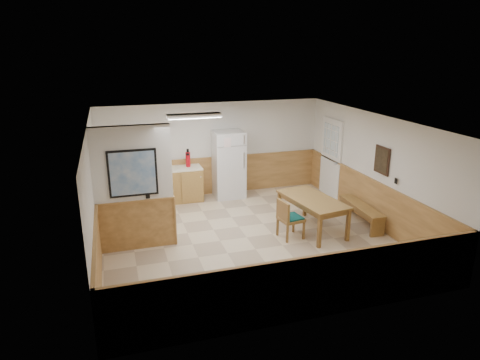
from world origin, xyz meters
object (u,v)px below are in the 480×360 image
object	(u,v)px
soap_bottle	(125,168)
dining_bench	(361,210)
refrigerator	(229,164)
dining_table	(312,202)
dining_chair	(287,216)
fire_extinguisher	(188,159)

from	to	relation	value
soap_bottle	dining_bench	bearing A→B (deg)	-28.78
refrigerator	dining_bench	distance (m)	3.63
dining_bench	dining_table	bearing A→B (deg)	-176.57
dining_chair	refrigerator	bearing A→B (deg)	90.66
dining_chair	soap_bottle	world-z (taller)	soap_bottle
dining_table	dining_chair	xyz separation A→B (m)	(-0.68, -0.22, -0.16)
dining_table	fire_extinguisher	world-z (taller)	fire_extinguisher
dining_chair	fire_extinguisher	bearing A→B (deg)	108.82
dining_bench	fire_extinguisher	size ratio (longest dim) A/B	3.28
dining_table	dining_bench	distance (m)	1.28
dining_table	dining_chair	world-z (taller)	dining_chair
refrigerator	dining_chair	world-z (taller)	refrigerator
refrigerator	dining_table	world-z (taller)	refrigerator
dining_chair	dining_table	bearing A→B (deg)	9.48
dining_table	dining_bench	xyz separation A→B (m)	(1.24, 0.01, -0.31)
fire_extinguisher	soap_bottle	xyz separation A→B (m)	(-1.59, 0.01, -0.11)
fire_extinguisher	dining_chair	bearing A→B (deg)	-72.86
refrigerator	soap_bottle	world-z (taller)	refrigerator
soap_bottle	dining_chair	bearing A→B (deg)	-43.85
dining_chair	soap_bottle	size ratio (longest dim) A/B	4.34
fire_extinguisher	soap_bottle	bearing A→B (deg)	169.47
fire_extinguisher	soap_bottle	world-z (taller)	fire_extinguisher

